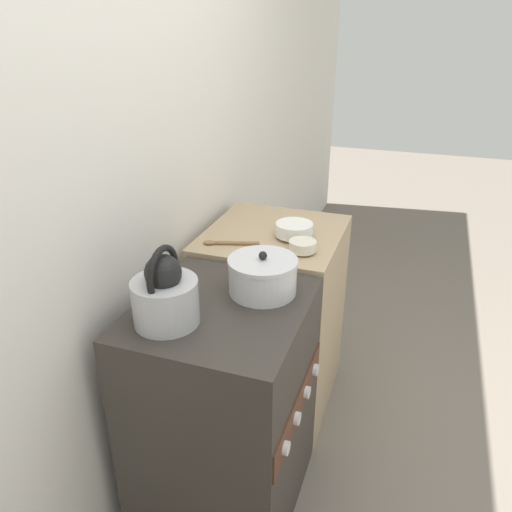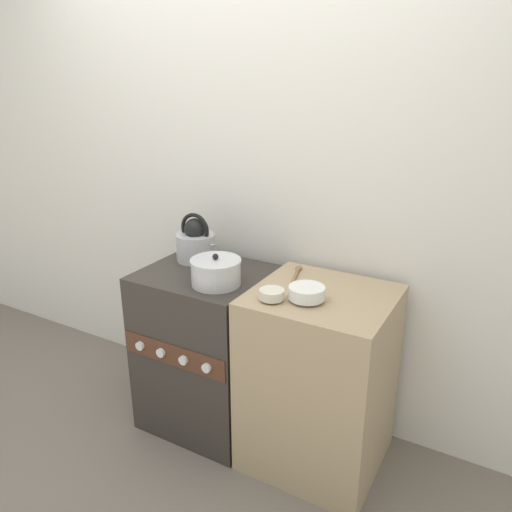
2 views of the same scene
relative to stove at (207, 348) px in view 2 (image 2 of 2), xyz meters
name	(u,v)px [view 2 (image 2 of 2)]	position (x,y,z in m)	size (l,w,h in m)	color
ground_plane	(180,446)	(0.00, -0.27, -0.43)	(12.00, 12.00, 0.00)	#70665B
wall_back	(242,179)	(0.00, 0.37, 0.82)	(7.00, 0.06, 2.50)	silver
stove	(207,348)	(0.00, 0.00, 0.00)	(0.60, 0.56, 0.85)	#332D28
counter	(319,379)	(0.62, 0.01, 0.01)	(0.61, 0.57, 0.87)	tan
kettle	(196,243)	(-0.13, 0.12, 0.52)	(0.25, 0.20, 0.25)	#B2B2B7
cooking_pot	(216,272)	(0.13, -0.10, 0.49)	(0.23, 0.23, 0.15)	silver
enamel_bowl	(307,293)	(0.58, -0.08, 0.48)	(0.15, 0.15, 0.06)	white
small_ceramic_bowl	(272,294)	(0.45, -0.15, 0.47)	(0.11, 0.11, 0.05)	beige
wooden_spoon	(296,274)	(0.43, 0.15, 0.45)	(0.09, 0.22, 0.02)	olive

